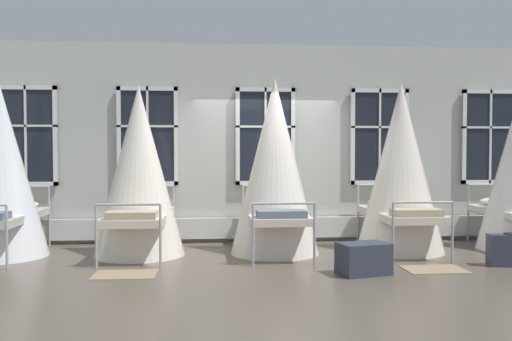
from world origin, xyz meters
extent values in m
plane|color=brown|center=(0.00, 0.00, 0.00)|extent=(22.86, 22.86, 0.00)
cube|color=#B2B7AD|center=(0.00, 1.18, 1.74)|extent=(12.43, 0.10, 3.47)
cube|color=black|center=(-4.09, 1.07, 1.86)|extent=(1.05, 0.02, 1.71)
cube|color=silver|center=(-4.09, 1.07, 1.04)|extent=(1.05, 0.06, 0.07)
cube|color=silver|center=(-4.09, 1.07, 2.67)|extent=(1.05, 0.06, 0.07)
cube|color=silver|center=(-3.60, 1.07, 1.86)|extent=(0.07, 0.06, 1.71)
cube|color=silver|center=(-4.09, 1.07, 1.86)|extent=(0.04, 0.06, 1.71)
cube|color=silver|center=(-4.09, 1.07, 2.03)|extent=(1.05, 0.06, 0.04)
cube|color=black|center=(-2.05, 1.07, 1.86)|extent=(1.05, 0.02, 1.71)
cube|color=silver|center=(-2.05, 1.07, 1.04)|extent=(1.05, 0.06, 0.07)
cube|color=silver|center=(-2.05, 1.07, 2.67)|extent=(1.05, 0.06, 0.07)
cube|color=silver|center=(-2.53, 1.07, 1.86)|extent=(0.07, 0.06, 1.71)
cube|color=silver|center=(-1.56, 1.07, 1.86)|extent=(0.07, 0.06, 1.71)
cube|color=silver|center=(-2.05, 1.07, 1.86)|extent=(0.04, 0.06, 1.71)
cube|color=silver|center=(-2.05, 1.07, 2.03)|extent=(1.05, 0.06, 0.04)
cube|color=black|center=(0.00, 1.07, 1.86)|extent=(1.05, 0.02, 1.71)
cube|color=silver|center=(0.00, 1.07, 1.04)|extent=(1.05, 0.06, 0.07)
cube|color=silver|center=(0.00, 1.07, 2.67)|extent=(1.05, 0.06, 0.07)
cube|color=silver|center=(-0.49, 1.07, 1.86)|extent=(0.07, 0.06, 1.71)
cube|color=silver|center=(0.49, 1.07, 1.86)|extent=(0.07, 0.06, 1.71)
cube|color=silver|center=(0.00, 1.07, 1.86)|extent=(0.04, 0.06, 1.71)
cube|color=silver|center=(0.00, 1.07, 2.03)|extent=(1.05, 0.06, 0.04)
cube|color=black|center=(2.05, 1.07, 1.86)|extent=(1.05, 0.02, 1.71)
cube|color=silver|center=(2.05, 1.07, 1.04)|extent=(1.05, 0.06, 0.07)
cube|color=silver|center=(2.05, 1.07, 2.67)|extent=(1.05, 0.06, 0.07)
cube|color=silver|center=(1.56, 1.07, 1.86)|extent=(0.07, 0.06, 1.71)
cube|color=silver|center=(2.53, 1.07, 1.86)|extent=(0.07, 0.06, 1.71)
cube|color=silver|center=(2.05, 1.07, 1.86)|extent=(0.04, 0.06, 1.71)
cube|color=silver|center=(2.05, 1.07, 2.03)|extent=(1.05, 0.06, 0.04)
cube|color=black|center=(4.09, 1.07, 1.86)|extent=(1.05, 0.02, 1.71)
cube|color=silver|center=(4.09, 1.07, 1.04)|extent=(1.05, 0.06, 0.07)
cube|color=silver|center=(4.09, 1.07, 2.67)|extent=(1.05, 0.06, 0.07)
cube|color=silver|center=(3.60, 1.07, 1.86)|extent=(0.07, 0.06, 1.71)
cube|color=silver|center=(4.09, 1.07, 1.86)|extent=(0.04, 0.06, 1.71)
cube|color=silver|center=(4.09, 1.07, 2.03)|extent=(1.05, 0.06, 0.04)
cube|color=silver|center=(0.00, 1.05, 0.25)|extent=(8.78, 0.10, 0.36)
cylinder|color=#9EA3A8|center=(-3.69, 0.98, 0.50)|extent=(0.04, 0.04, 1.00)
cylinder|color=#9EA3A8|center=(-3.67, -0.98, 0.43)|extent=(0.04, 0.04, 0.87)
cylinder|color=#9EA3A8|center=(-3.68, 0.00, 0.54)|extent=(0.05, 1.96, 0.03)
cylinder|color=#9EA3A8|center=(-4.12, 0.97, 1.00)|extent=(0.86, 0.04, 0.03)
cube|color=#B7B2A3|center=(-4.11, -0.01, 0.59)|extent=(0.90, 1.99, 0.11)
ellipsoid|color=silver|center=(-4.12, 0.73, 0.72)|extent=(0.66, 0.41, 0.14)
cone|color=white|center=(-4.11, -0.01, 1.32)|extent=(1.38, 1.38, 2.63)
cylinder|color=#9EA3A8|center=(-2.46, 0.95, 0.50)|extent=(0.04, 0.04, 1.00)
cylinder|color=#9EA3A8|center=(-1.60, 0.94, 0.50)|extent=(0.04, 0.04, 1.00)
cylinder|color=#9EA3A8|center=(-2.49, -1.01, 0.43)|extent=(0.04, 0.04, 0.87)
cylinder|color=#9EA3A8|center=(-1.63, -1.02, 0.43)|extent=(0.04, 0.04, 0.87)
cylinder|color=#9EA3A8|center=(-2.47, -0.03, 0.54)|extent=(0.06, 1.96, 0.03)
cylinder|color=#9EA3A8|center=(-1.61, -0.04, 0.54)|extent=(0.06, 1.96, 0.03)
cylinder|color=#9EA3A8|center=(-2.03, 0.94, 1.00)|extent=(0.86, 0.05, 0.03)
cylinder|color=#9EA3A8|center=(-2.06, -1.01, 0.87)|extent=(0.86, 0.05, 0.03)
cube|color=beige|center=(-2.04, -0.04, 0.59)|extent=(0.91, 1.99, 0.11)
ellipsoid|color=#B7B2A3|center=(-2.03, 0.70, 0.72)|extent=(0.66, 0.41, 0.14)
cube|color=tan|center=(-2.06, -0.75, 0.70)|extent=(0.71, 0.37, 0.10)
cone|color=silver|center=(-2.04, -0.04, 1.30)|extent=(1.38, 1.38, 2.60)
cylinder|color=#9EA3A8|center=(-0.41, 0.93, 0.50)|extent=(0.04, 0.04, 1.00)
cylinder|color=#9EA3A8|center=(0.45, 0.94, 0.50)|extent=(0.04, 0.04, 1.00)
cylinder|color=#9EA3A8|center=(-0.37, -1.03, 0.43)|extent=(0.04, 0.04, 0.87)
cylinder|color=#9EA3A8|center=(0.49, -1.01, 0.43)|extent=(0.04, 0.04, 0.87)
cylinder|color=#9EA3A8|center=(-0.39, -0.05, 0.54)|extent=(0.07, 1.96, 0.03)
cylinder|color=#9EA3A8|center=(0.47, -0.03, 0.54)|extent=(0.07, 1.96, 0.03)
cylinder|color=#9EA3A8|center=(0.02, 0.93, 1.00)|extent=(0.86, 0.05, 0.03)
cylinder|color=#9EA3A8|center=(0.06, -1.02, 0.87)|extent=(0.86, 0.05, 0.03)
cube|color=beige|center=(0.04, -0.04, 0.59)|extent=(0.92, 1.99, 0.11)
ellipsoid|color=#B7B2A3|center=(0.03, 0.69, 0.72)|extent=(0.67, 0.41, 0.14)
cube|color=slate|center=(0.06, -0.76, 0.70)|extent=(0.71, 0.37, 0.10)
cone|color=silver|center=(0.04, -0.04, 1.36)|extent=(1.38, 1.38, 2.73)
cylinder|color=#9EA3A8|center=(1.64, 0.96, 0.50)|extent=(0.04, 0.04, 1.00)
cylinder|color=#9EA3A8|center=(2.50, 0.95, 0.50)|extent=(0.04, 0.04, 1.00)
cylinder|color=#9EA3A8|center=(1.61, -0.99, 0.43)|extent=(0.04, 0.04, 0.87)
cylinder|color=#9EA3A8|center=(2.47, -1.00, 0.43)|extent=(0.04, 0.04, 0.87)
cylinder|color=#9EA3A8|center=(1.63, -0.01, 0.54)|extent=(0.05, 1.96, 0.03)
cylinder|color=#9EA3A8|center=(2.48, -0.02, 0.54)|extent=(0.05, 1.96, 0.03)
cylinder|color=#9EA3A8|center=(2.07, 0.96, 1.00)|extent=(0.86, 0.04, 0.03)
cylinder|color=#9EA3A8|center=(2.04, -1.00, 0.87)|extent=(0.86, 0.04, 0.03)
cube|color=beige|center=(2.05, -0.02, 0.59)|extent=(0.90, 1.99, 0.11)
ellipsoid|color=#B7B2A3|center=(2.06, 0.72, 0.72)|extent=(0.66, 0.41, 0.14)
cube|color=tan|center=(2.05, -0.74, 0.70)|extent=(0.71, 0.37, 0.10)
cone|color=silver|center=(2.05, -0.02, 1.34)|extent=(1.38, 1.38, 2.69)
cylinder|color=#9EA3A8|center=(3.64, 0.95, 0.50)|extent=(0.04, 0.04, 1.00)
cylinder|color=#9EA3A8|center=(3.62, -0.03, 0.54)|extent=(0.07, 1.96, 0.03)
cylinder|color=#9EA3A8|center=(4.07, 0.94, 1.00)|extent=(0.86, 0.05, 0.03)
ellipsoid|color=silver|center=(4.07, 0.70, 0.72)|extent=(0.67, 0.41, 0.14)
cube|color=#8E7A5B|center=(-2.05, -1.41, 0.01)|extent=(0.81, 0.57, 0.01)
cube|color=#8E7A5B|center=(2.05, -1.41, 0.01)|extent=(0.81, 0.57, 0.01)
cube|color=#2D3342|center=(3.16, -1.27, 0.22)|extent=(0.58, 0.28, 0.44)
cube|color=tan|center=(3.18, -1.16, 0.22)|extent=(0.50, 0.08, 0.03)
torus|color=#2D3342|center=(3.16, -1.27, 0.46)|extent=(0.16, 0.16, 0.02)
cube|color=#2D3342|center=(1.02, -1.61, 0.20)|extent=(0.72, 0.55, 0.41)
camera|label=1|loc=(-0.89, -8.47, 1.57)|focal=38.25mm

